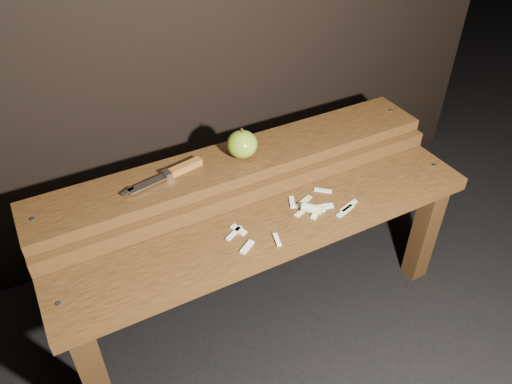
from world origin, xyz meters
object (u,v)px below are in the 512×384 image
bench_rear_tier (239,182)px  apple (242,144)px  knife (176,171)px  bench_front_tier (277,244)px

bench_rear_tier → apple: bearing=16.3°
apple → knife: apple is taller
bench_front_tier → apple: 0.30m
knife → bench_rear_tier: bearing=-3.6°
bench_front_tier → knife: knife is taller
bench_rear_tier → apple: apple is taller
bench_front_tier → knife: 0.34m
bench_rear_tier → knife: (-0.18, 0.01, 0.10)m
bench_front_tier → apple: (0.01, 0.23, 0.19)m
bench_front_tier → bench_rear_tier: bench_rear_tier is taller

